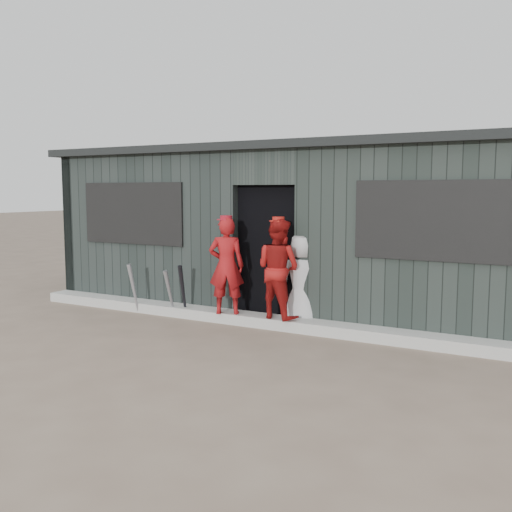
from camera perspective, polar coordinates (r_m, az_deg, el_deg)
The scene contains 9 objects.
ground at distance 6.75m, azimuth -7.48°, elevation -10.01°, with size 80.00×80.00×0.00m, color brown.
curb at distance 8.22m, azimuth 0.07°, elevation -6.41°, with size 8.00×0.36×0.15m, color #A9A9A3.
bat_left at distance 9.12m, azimuth -12.13°, elevation -3.21°, with size 0.07×0.07×0.79m, color #9B9CA4.
bat_mid at distance 8.77m, azimuth -8.61°, elevation -3.71°, with size 0.07×0.07×0.74m, color gray.
bat_right at distance 8.67m, azimuth -7.31°, elevation -3.51°, with size 0.07×0.07×0.84m, color black.
player_red_left at distance 8.18m, azimuth -2.97°, elevation -0.99°, with size 0.51×0.33×1.39m, color maroon.
player_red_right at distance 7.90m, azimuth 2.24°, elevation -1.27°, with size 0.67×0.53×1.39m, color maroon.
player_grey_back at distance 8.10m, azimuth 4.60°, elevation -2.43°, with size 0.64×0.42×1.31m, color #BCBCBC.
dugout at distance 9.54m, azimuth 4.93°, elevation 2.73°, with size 8.30×3.30×2.62m.
Camera 1 is at (3.84, -5.21, 1.91)m, focal length 40.00 mm.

